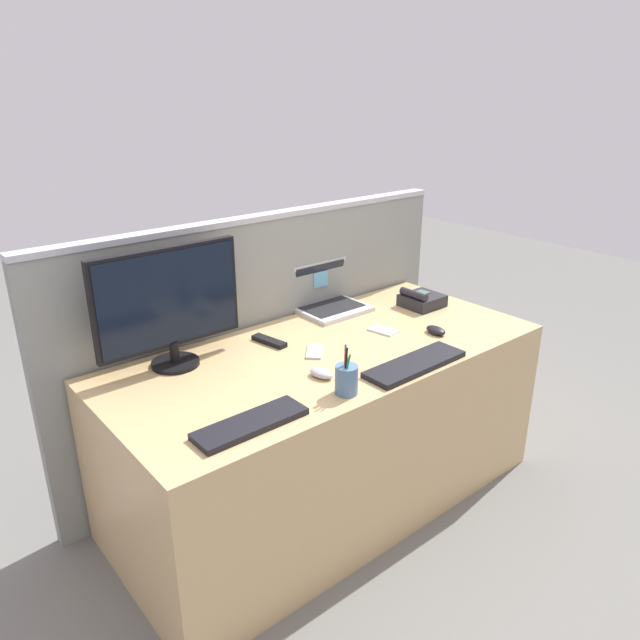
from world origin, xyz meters
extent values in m
plane|color=slate|center=(0.00, 0.00, 0.00)|extent=(10.00, 10.00, 0.00)
cube|color=tan|center=(0.00, 0.00, 0.36)|extent=(1.85, 0.84, 0.72)
cube|color=gray|center=(0.00, 0.46, 0.60)|extent=(2.07, 0.06, 1.19)
cube|color=#B7BAC1|center=(0.00, 0.46, 1.20)|extent=(2.07, 0.07, 0.02)
cube|color=pink|center=(-0.52, 0.42, 0.83)|extent=(0.10, 0.01, 0.10)
cube|color=#66ADD1|center=(0.31, 0.42, 0.86)|extent=(0.09, 0.01, 0.08)
cylinder|color=black|center=(-0.54, 0.28, 0.73)|extent=(0.19, 0.19, 0.02)
cylinder|color=black|center=(-0.54, 0.28, 0.78)|extent=(0.04, 0.04, 0.08)
cube|color=black|center=(-0.54, 0.29, 1.00)|extent=(0.58, 0.03, 0.39)
cube|color=black|center=(-0.54, 0.27, 1.00)|extent=(0.55, 0.01, 0.36)
cube|color=silver|center=(0.32, 0.34, 0.73)|extent=(0.32, 0.27, 0.02)
cube|color=black|center=(0.32, 0.35, 0.75)|extent=(0.28, 0.20, 0.00)
cube|color=silver|center=(0.32, 0.45, 0.85)|extent=(0.32, 0.06, 0.21)
cube|color=black|center=(0.32, 0.45, 0.84)|extent=(0.30, 0.05, 0.19)
cube|color=#232328|center=(0.70, 0.11, 0.75)|extent=(0.18, 0.17, 0.06)
cube|color=#4C6B5B|center=(0.72, 0.13, 0.78)|extent=(0.06, 0.06, 0.01)
cylinder|color=#232328|center=(0.64, 0.11, 0.80)|extent=(0.04, 0.16, 0.04)
cube|color=black|center=(0.16, -0.33, 0.74)|extent=(0.46, 0.14, 0.02)
cube|color=black|center=(-0.57, -0.29, 0.74)|extent=(0.38, 0.12, 0.02)
ellipsoid|color=black|center=(0.48, -0.17, 0.74)|extent=(0.07, 0.10, 0.03)
ellipsoid|color=#B2B5BC|center=(-0.17, -0.17, 0.74)|extent=(0.08, 0.11, 0.03)
cylinder|color=#4C7093|center=(-0.18, -0.32, 0.78)|extent=(0.08, 0.08, 0.11)
cylinder|color=blue|center=(-0.18, -0.31, 0.84)|extent=(0.02, 0.01, 0.14)
cylinder|color=#238438|center=(-0.20, -0.33, 0.83)|extent=(0.02, 0.02, 0.12)
cylinder|color=black|center=(-0.20, -0.33, 0.84)|extent=(0.01, 0.01, 0.14)
cylinder|color=red|center=(-0.18, -0.31, 0.84)|extent=(0.01, 0.01, 0.14)
cube|color=#B7BAC1|center=(-0.05, 0.02, 0.73)|extent=(0.14, 0.14, 0.01)
cube|color=silver|center=(0.32, 0.00, 0.73)|extent=(0.10, 0.14, 0.01)
cube|color=black|center=(-0.14, 0.21, 0.73)|extent=(0.07, 0.18, 0.02)
camera|label=1|loc=(-1.46, -1.71, 1.75)|focal=33.68mm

